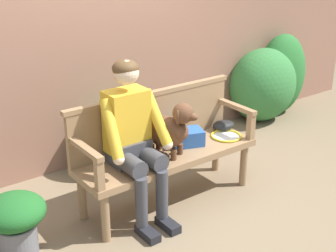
{
  "coord_description": "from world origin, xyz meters",
  "views": [
    {
      "loc": [
        -2.21,
        -2.97,
        2.24
      ],
      "look_at": [
        0.0,
        0.0,
        0.73
      ],
      "focal_mm": 50.49,
      "sensor_mm": 36.0,
      "label": 1
    }
  ],
  "objects_px": {
    "tennis_racket": "(226,135)",
    "sports_bag": "(187,137)",
    "garden_bench": "(168,159)",
    "baseball_glove": "(224,125)",
    "potted_plant": "(16,219)",
    "person_seated": "(133,135)",
    "dog_on_bench": "(170,129)"
  },
  "relations": [
    {
      "from": "garden_bench",
      "to": "person_seated",
      "type": "bearing_deg",
      "value": -177.62
    },
    {
      "from": "dog_on_bench",
      "to": "tennis_racket",
      "type": "distance_m",
      "value": 0.71
    },
    {
      "from": "tennis_racket",
      "to": "potted_plant",
      "type": "bearing_deg",
      "value": 177.64
    },
    {
      "from": "person_seated",
      "to": "dog_on_bench",
      "type": "xyz_separation_m",
      "value": [
        0.35,
        -0.04,
        -0.02
      ]
    },
    {
      "from": "tennis_racket",
      "to": "baseball_glove",
      "type": "relative_size",
      "value": 2.52
    },
    {
      "from": "dog_on_bench",
      "to": "sports_bag",
      "type": "distance_m",
      "value": 0.32
    },
    {
      "from": "garden_bench",
      "to": "baseball_glove",
      "type": "height_order",
      "value": "baseball_glove"
    },
    {
      "from": "dog_on_bench",
      "to": "baseball_glove",
      "type": "height_order",
      "value": "dog_on_bench"
    },
    {
      "from": "sports_bag",
      "to": "potted_plant",
      "type": "xyz_separation_m",
      "value": [
        -1.59,
        0.02,
        -0.25
      ]
    },
    {
      "from": "potted_plant",
      "to": "sports_bag",
      "type": "bearing_deg",
      "value": -0.72
    },
    {
      "from": "tennis_racket",
      "to": "baseball_glove",
      "type": "xyz_separation_m",
      "value": [
        0.08,
        0.12,
        0.04
      ]
    },
    {
      "from": "person_seated",
      "to": "baseball_glove",
      "type": "height_order",
      "value": "person_seated"
    },
    {
      "from": "tennis_racket",
      "to": "potted_plant",
      "type": "height_order",
      "value": "tennis_racket"
    },
    {
      "from": "garden_bench",
      "to": "tennis_racket",
      "type": "relative_size",
      "value": 2.99
    },
    {
      "from": "garden_bench",
      "to": "dog_on_bench",
      "type": "distance_m",
      "value": 0.31
    },
    {
      "from": "garden_bench",
      "to": "sports_bag",
      "type": "xyz_separation_m",
      "value": [
        0.24,
        0.04,
        0.13
      ]
    },
    {
      "from": "baseball_glove",
      "to": "sports_bag",
      "type": "bearing_deg",
      "value": -164.68
    },
    {
      "from": "garden_bench",
      "to": "person_seated",
      "type": "height_order",
      "value": "person_seated"
    },
    {
      "from": "person_seated",
      "to": "tennis_racket",
      "type": "distance_m",
      "value": 1.05
    },
    {
      "from": "garden_bench",
      "to": "baseball_glove",
      "type": "relative_size",
      "value": 7.52
    },
    {
      "from": "person_seated",
      "to": "baseball_glove",
      "type": "relative_size",
      "value": 6.12
    },
    {
      "from": "baseball_glove",
      "to": "tennis_racket",
      "type": "bearing_deg",
      "value": -116.22
    },
    {
      "from": "tennis_racket",
      "to": "sports_bag",
      "type": "xyz_separation_m",
      "value": [
        -0.42,
        0.06,
        0.06
      ]
    },
    {
      "from": "person_seated",
      "to": "dog_on_bench",
      "type": "height_order",
      "value": "person_seated"
    },
    {
      "from": "tennis_racket",
      "to": "garden_bench",
      "type": "bearing_deg",
      "value": 177.83
    },
    {
      "from": "garden_bench",
      "to": "person_seated",
      "type": "relative_size",
      "value": 1.23
    },
    {
      "from": "dog_on_bench",
      "to": "baseball_glove",
      "type": "xyz_separation_m",
      "value": [
        0.76,
        0.15,
        -0.2
      ]
    },
    {
      "from": "tennis_racket",
      "to": "sports_bag",
      "type": "distance_m",
      "value": 0.43
    },
    {
      "from": "person_seated",
      "to": "tennis_racket",
      "type": "xyz_separation_m",
      "value": [
        1.02,
        -0.01,
        -0.26
      ]
    },
    {
      "from": "person_seated",
      "to": "potted_plant",
      "type": "height_order",
      "value": "person_seated"
    },
    {
      "from": "garden_bench",
      "to": "sports_bag",
      "type": "relative_size",
      "value": 5.91
    },
    {
      "from": "person_seated",
      "to": "potted_plant",
      "type": "bearing_deg",
      "value": 175.78
    }
  ]
}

